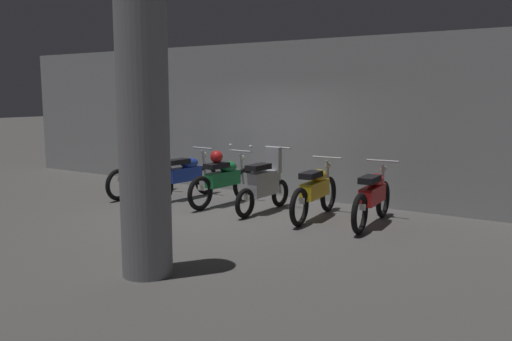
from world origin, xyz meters
name	(u,v)px	position (x,y,z in m)	size (l,w,h in m)	color
ground_plane	(217,216)	(0.00, 0.00, 0.00)	(80.00, 80.00, 0.00)	#565451
back_wall	(285,120)	(0.00, 2.42, 1.62)	(16.00, 0.30, 3.23)	#9EA0A3
motorbike_slot_0	(142,173)	(-2.54, 0.72, 0.49)	(0.59, 1.95, 1.15)	black
motorbike_slot_1	(185,175)	(-1.52, 0.93, 0.49)	(0.56, 1.95, 1.03)	black
motorbike_slot_2	(223,178)	(-0.51, 0.88, 0.53)	(0.59, 1.95, 1.15)	black
motorbike_slot_3	(265,184)	(0.51, 0.77, 0.52)	(0.56, 1.68, 1.18)	black
motorbike_slot_4	(315,191)	(1.52, 0.82, 0.49)	(0.56, 1.95, 1.03)	black
motorbike_slot_5	(373,196)	(2.54, 0.89, 0.49)	(0.56, 1.95, 1.03)	black
support_pillar	(144,141)	(1.13, -2.90, 1.62)	(0.60, 0.60, 3.23)	gray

